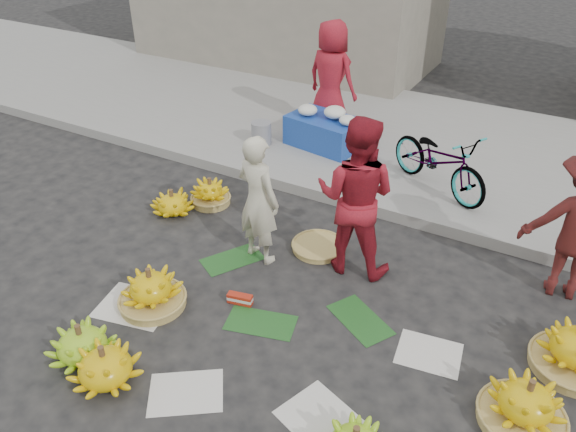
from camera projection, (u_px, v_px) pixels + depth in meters
The scene contains 19 objects.
ground at pixel (281, 314), 5.39m from camera, with size 80.00×80.00×0.00m, color black.
curb at pixel (369, 205), 6.97m from camera, with size 40.00×0.25×0.15m, color gray.
sidewalk at pixel (422, 144), 8.53m from camera, with size 40.00×4.00×0.12m, color gray.
newspaper_scatter at pixel (234, 369), 4.80m from camera, with size 3.20×1.80×0.00m, color silver, non-canonical shape.
banana_leaves at pixel (282, 298), 5.58m from camera, with size 2.00×1.00×0.00m, color #174518, non-canonical shape.
banana_bunch_0 at pixel (151, 290), 5.40m from camera, with size 0.73×0.73×0.44m.
banana_bunch_1 at pixel (82, 343), 4.84m from camera, with size 0.60×0.60×0.37m.
banana_bunch_2 at pixel (105, 366), 4.61m from camera, with size 0.65×0.65×0.38m.
banana_bunch_4 at pixel (525, 405), 4.25m from camera, with size 0.66×0.66×0.45m.
banana_bunch_6 at pixel (172, 203), 6.87m from camera, with size 0.60×0.60×0.33m.
banana_bunch_7 at pixel (210, 193), 7.07m from camera, with size 0.48×0.48×0.36m.
basket_spare at pixel (318, 247), 6.28m from camera, with size 0.57×0.57×0.07m, color #9E8142.
incense_stack at pixel (240, 299), 5.49m from camera, with size 0.25×0.08×0.10m, color #A82311.
vendor_cream at pixel (258, 200), 5.80m from camera, with size 0.53×0.35×1.44m, color beige.
vendor_red at pixel (356, 197), 5.59m from camera, with size 0.83×0.65×1.71m, color #A81924.
flower_table at pixel (325, 130), 8.20m from camera, with size 1.14×0.82×0.61m.
grey_bucket at pixel (261, 133), 8.30m from camera, with size 0.30×0.30×0.34m, color gray.
flower_vendor at pixel (331, 77), 8.41m from camera, with size 0.82×0.53×1.68m, color #A81924.
bicycle at pixel (440, 160), 7.01m from camera, with size 1.57×0.55×0.82m, color gray.
Camera 1 is at (2.06, -3.50, 3.67)m, focal length 35.00 mm.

